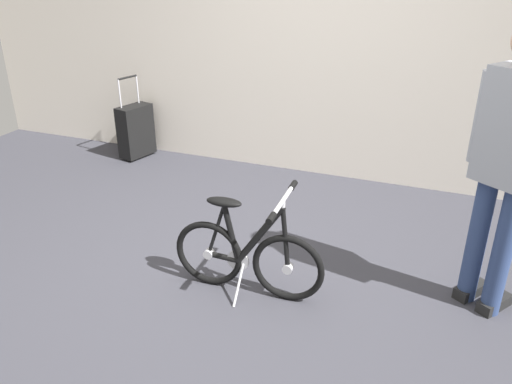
# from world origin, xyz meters

# --- Properties ---
(ground_plane) EXTENTS (7.46, 7.46, 0.00)m
(ground_plane) POSITION_xyz_m (0.00, 0.00, 0.00)
(ground_plane) COLOR #38383F
(back_wall) EXTENTS (7.46, 0.10, 2.77)m
(back_wall) POSITION_xyz_m (0.00, 2.08, 1.39)
(back_wall) COLOR silver
(back_wall) RESTS_ON ground_plane
(folding_bike_foreground) EXTENTS (0.95, 0.53, 0.68)m
(folding_bike_foreground) POSITION_xyz_m (0.09, 0.02, 0.27)
(folding_bike_foreground) COLOR black
(folding_bike_foreground) RESTS_ON ground_plane
(visitor_near_wall) EXTENTS (0.44, 0.38, 1.65)m
(visitor_near_wall) POSITION_xyz_m (1.43, 0.41, 0.94)
(visitor_near_wall) COLOR navy
(visitor_near_wall) RESTS_ON ground_plane
(rolling_suitcase) EXTENTS (0.26, 0.39, 0.83)m
(rolling_suitcase) POSITION_xyz_m (-1.86, 1.78, 0.28)
(rolling_suitcase) COLOR black
(rolling_suitcase) RESTS_ON ground_plane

